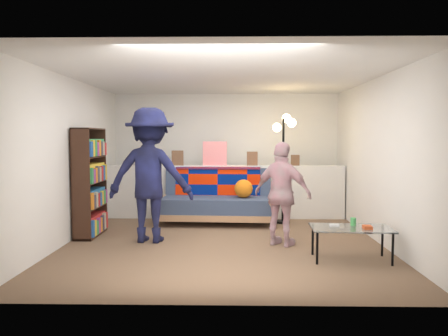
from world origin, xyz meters
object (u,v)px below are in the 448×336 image
(bookshelf, at_px, (90,186))
(person_right, at_px, (282,194))
(futon_sofa, at_px, (218,200))
(person_left, at_px, (150,175))
(floor_lamp, at_px, (284,146))
(coffee_table, at_px, (352,230))

(bookshelf, distance_m, person_right, 2.97)
(futon_sofa, bearing_deg, person_left, -123.61)
(futon_sofa, height_order, person_left, person_left)
(futon_sofa, bearing_deg, bookshelf, -151.66)
(floor_lamp, bearing_deg, coffee_table, -76.87)
(coffee_table, xyz_separation_m, person_left, (-2.69, 0.94, 0.59))
(bookshelf, height_order, person_left, person_left)
(coffee_table, distance_m, person_left, 2.91)
(futon_sofa, distance_m, bookshelf, 2.25)
(bookshelf, bearing_deg, futon_sofa, 28.34)
(coffee_table, bearing_deg, futon_sofa, 126.50)
(futon_sofa, bearing_deg, coffee_table, -53.50)
(bookshelf, relative_size, floor_lamp, 0.86)
(futon_sofa, distance_m, person_left, 1.79)
(futon_sofa, relative_size, person_right, 1.42)
(futon_sofa, distance_m, person_right, 1.93)
(futon_sofa, xyz_separation_m, coffee_table, (1.74, -2.36, -0.02))
(bookshelf, relative_size, person_left, 0.85)
(bookshelf, height_order, floor_lamp, floor_lamp)
(coffee_table, height_order, floor_lamp, floor_lamp)
(futon_sofa, xyz_separation_m, bookshelf, (-1.95, -1.05, 0.37))
(coffee_table, distance_m, person_right, 1.12)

